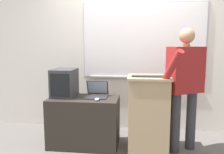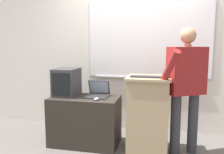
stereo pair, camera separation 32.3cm
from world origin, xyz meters
name	(u,v)px [view 2 (the right image)]	position (x,y,z in m)	size (l,w,h in m)	color
back_wall	(133,47)	(0.01, 1.20, 1.39)	(6.40, 0.17, 2.77)	silver
lectern_podium	(148,115)	(0.34, 0.31, 0.52)	(0.57, 0.52, 1.03)	tan
side_desk	(85,120)	(-0.57, 0.37, 0.35)	(0.97, 0.56, 0.70)	#28231E
person_presenter	(186,82)	(0.81, 0.35, 0.97)	(0.64, 0.72, 1.66)	#333338
laptop	(98,92)	(-0.40, 0.45, 0.76)	(0.32, 0.32, 0.23)	#28282D
wireless_keyboard	(148,77)	(0.33, 0.24, 1.04)	(0.44, 0.13, 0.02)	#2D2D30
computer_mouse_by_laptop	(96,99)	(-0.35, 0.22, 0.71)	(0.06, 0.10, 0.03)	#BCBCC1
computer_mouse_by_keyboard	(167,77)	(0.57, 0.26, 1.04)	(0.06, 0.10, 0.03)	black
crt_monitor	(67,82)	(-0.87, 0.43, 0.90)	(0.32, 0.41, 0.40)	#333335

